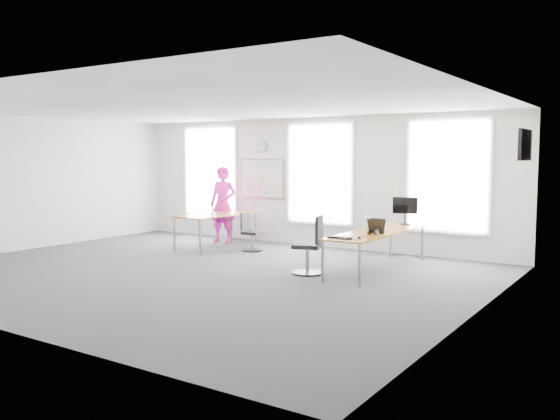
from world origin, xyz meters
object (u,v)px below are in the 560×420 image
Objects in this scene: chair_right at (311,249)px; person at (223,204)px; keyboard at (339,238)px; headphones at (372,232)px; desk_right at (377,234)px; chair_left at (250,234)px; monitor at (405,208)px; desk_left at (217,216)px.

person reaches higher than chair_right.
person is at bearing 169.38° from keyboard.
person is 5.16m from keyboard.
chair_right is at bearing -142.92° from headphones.
chair_left is at bearing 170.85° from desk_right.
monitor is at bearing 104.47° from keyboard.
monitor is at bearing -86.11° from chair_left.
desk_left reaches higher than desk_right.
keyboard is at bearing -127.75° from chair_left.
keyboard is at bearing -98.41° from headphones.
person is at bearing -137.78° from chair_right.
person is 5.13m from headphones.
monitor reaches higher than headphones.
chair_right is 2.47m from monitor.
keyboard is at bearing -23.19° from desk_left.
desk_right is 3.35m from chair_left.
headphones is (4.38, -1.06, 0.06)m from desk_left.
chair_right is at bearing -23.73° from desk_left.
person reaches higher than desk_left.
chair_right is at bearing -130.03° from chair_left.
desk_right is 1.61× the size of person.
headphones is (0.28, 0.69, 0.04)m from keyboard.
person is 4.69m from monitor.
desk_right is 4.83m from person.
desk_right is at bearing 119.21° from headphones.
desk_right is 1.31m from chair_right.
desk_left is at bearing -179.77° from headphones.
monitor reaches higher than chair_right.
person reaches higher than keyboard.
chair_right is 2.87m from chair_left.
desk_right is 1.24m from keyboard.
monitor is (4.68, 0.01, 0.13)m from person.
desk_left is 11.47× the size of headphones.
chair_right is 0.56× the size of person.
chair_left is at bearing 169.07° from keyboard.
chair_left is 1.64m from person.
chair_right reaches higher than desk_left.
chair_right reaches higher than chair_left.
desk_right is 5.40× the size of monitor.
headphones is (4.80, -1.80, -0.15)m from person.
desk_left reaches higher than keyboard.
chair_left is at bearing -39.38° from person.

